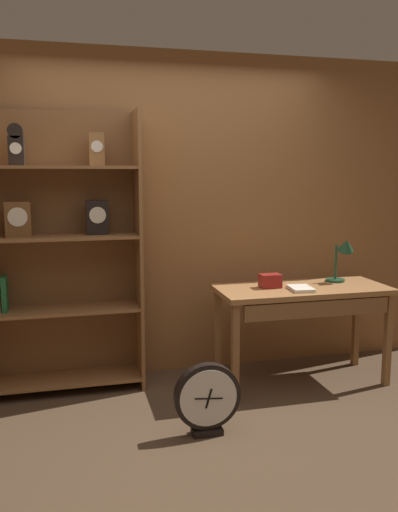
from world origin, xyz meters
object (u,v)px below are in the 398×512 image
object	(u,v)px
bookshelf	(57,253)
toolbox_small	(270,281)
round_clock_large	(207,399)
workbench	(304,300)
desk_lamp	(343,254)
open_repair_manual	(301,289)

from	to	relation	value
bookshelf	toolbox_small	distance (m)	1.63
round_clock_large	workbench	bearing A→B (deg)	33.69
workbench	desk_lamp	distance (m)	0.53
desk_lamp	workbench	bearing A→B (deg)	-162.58
desk_lamp	round_clock_large	xyz separation A→B (m)	(-1.34, -0.75, -0.76)
toolbox_small	open_repair_manual	world-z (taller)	toolbox_small
bookshelf	round_clock_large	distance (m)	1.57
workbench	toolbox_small	size ratio (longest dim) A/B	8.40
open_repair_manual	toolbox_small	bearing A→B (deg)	148.01
desk_lamp	toolbox_small	size ratio (longest dim) A/B	2.36
bookshelf	round_clock_large	bearing A→B (deg)	-47.60
bookshelf	workbench	bearing A→B (deg)	-10.95
workbench	round_clock_large	bearing A→B (deg)	-146.31
bookshelf	toolbox_small	bearing A→B (deg)	-10.29
bookshelf	open_repair_manual	distance (m)	1.85
workbench	round_clock_large	xyz separation A→B (m)	(-0.94, -0.63, -0.44)
desk_lamp	toolbox_small	xyz separation A→B (m)	(-0.65, -0.06, -0.18)
bookshelf	toolbox_small	size ratio (longest dim) A/B	13.19
bookshelf	workbench	size ratio (longest dim) A/B	1.57
workbench	desk_lamp	world-z (taller)	desk_lamp
round_clock_large	open_repair_manual	bearing A→B (deg)	32.17
desk_lamp	round_clock_large	world-z (taller)	desk_lamp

